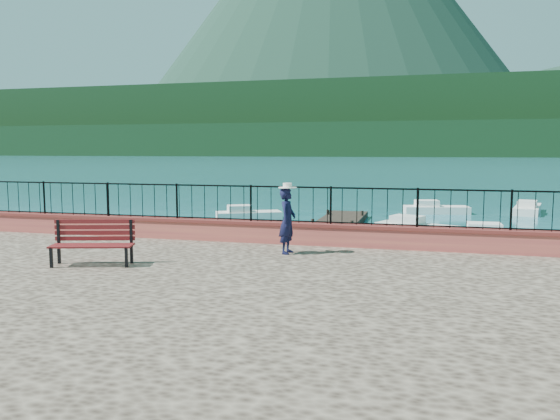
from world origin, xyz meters
The scene contains 16 objects.
ground centered at (0.00, 0.00, 0.00)m, with size 2000.00×2000.00×0.00m, color #19596B.
parapet centered at (0.00, 3.70, 1.49)m, with size 28.00×0.46×0.58m, color #CD604A.
railing centered at (0.00, 3.70, 2.25)m, with size 27.00×0.05×0.95m, color black.
dock centered at (-2.00, 12.00, 0.15)m, with size 2.00×16.00×0.30m, color #2D231C.
far_forest centered at (0.00, 300.00, 9.00)m, with size 900.00×60.00×18.00m, color black.
foothills centered at (0.00, 360.00, 22.00)m, with size 900.00×120.00×44.00m, color black.
volcano centered at (-120.00, 700.00, 190.00)m, with size 560.00×560.00×380.00m, color #142D23.
park_bench centered at (-4.91, -0.08, 1.50)m, with size 1.85×1.05×0.98m.
person centered at (-1.13, 2.34, 2.00)m, with size 0.58×0.38×1.60m, color black.
hat centered at (-1.13, 2.34, 2.86)m, with size 0.44×0.44×0.12m, color white.
boat_0 centered at (-7.22, 9.40, 0.40)m, with size 3.66×1.30×0.80m, color silver.
boat_1 centered at (1.85, 14.32, 0.40)m, with size 3.79×1.30×0.80m, color silver.
boat_2 centered at (4.96, 12.84, 0.40)m, with size 3.72×1.30×0.80m, color white.
boat_3 centered at (-7.04, 17.17, 0.40)m, with size 3.43×1.30×0.80m, color silver.
boat_4 centered at (2.69, 22.70, 0.40)m, with size 3.69×1.30×0.80m, color white.
boat_5 centered at (7.93, 24.38, 0.40)m, with size 4.34×1.30×0.80m, color silver.
Camera 1 is at (2.11, -10.36, 3.72)m, focal length 35.00 mm.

